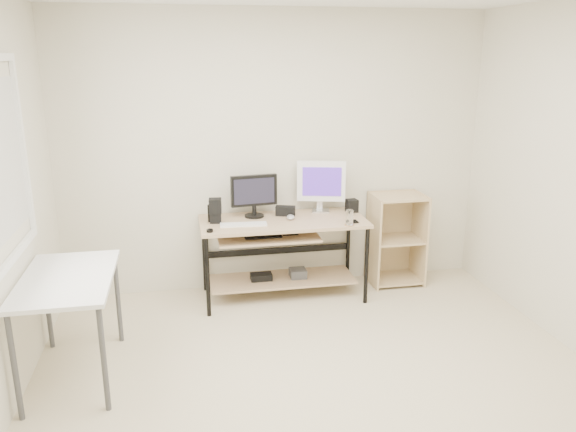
% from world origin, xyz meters
% --- Properties ---
extents(room, '(4.01, 4.01, 2.62)m').
position_xyz_m(room, '(-0.14, 0.04, 1.32)').
color(room, beige).
rests_on(room, ground).
extents(desk, '(1.50, 0.65, 0.75)m').
position_xyz_m(desk, '(-0.03, 1.66, 0.54)').
color(desk, tan).
rests_on(desk, ground).
extents(side_table, '(0.60, 1.00, 0.75)m').
position_xyz_m(side_table, '(-1.68, 0.60, 0.67)').
color(side_table, white).
rests_on(side_table, ground).
extents(shelf_unit, '(0.50, 0.40, 0.90)m').
position_xyz_m(shelf_unit, '(1.15, 1.82, 0.45)').
color(shelf_unit, '#D0B482').
rests_on(shelf_unit, ground).
extents(black_monitor, '(0.43, 0.18, 0.39)m').
position_xyz_m(black_monitor, '(-0.24, 1.80, 0.97)').
color(black_monitor, black).
rests_on(black_monitor, desk).
extents(white_imac, '(0.45, 0.15, 0.49)m').
position_xyz_m(white_imac, '(0.40, 1.86, 1.03)').
color(white_imac, silver).
rests_on(white_imac, desk).
extents(keyboard, '(0.42, 0.14, 0.01)m').
position_xyz_m(keyboard, '(-0.37, 1.55, 0.76)').
color(keyboard, white).
rests_on(keyboard, desk).
extents(mouse, '(0.09, 0.12, 0.04)m').
position_xyz_m(mouse, '(0.07, 1.66, 0.77)').
color(mouse, '#B5B5BB').
rests_on(mouse, desk).
extents(center_speaker, '(0.19, 0.13, 0.09)m').
position_xyz_m(center_speaker, '(0.05, 1.79, 0.79)').
color(center_speaker, black).
rests_on(center_speaker, desk).
extents(speaker_left, '(0.12, 0.12, 0.22)m').
position_xyz_m(speaker_left, '(-0.60, 1.69, 0.86)').
color(speaker_left, black).
rests_on(speaker_left, desk).
extents(speaker_right, '(0.11, 0.11, 0.12)m').
position_xyz_m(speaker_right, '(0.69, 1.80, 0.81)').
color(speaker_right, black).
rests_on(speaker_right, desk).
extents(audio_controller, '(0.09, 0.07, 0.16)m').
position_xyz_m(audio_controller, '(-0.63, 1.72, 0.83)').
color(audio_controller, black).
rests_on(audio_controller, desk).
extents(volume_puck, '(0.06, 0.06, 0.02)m').
position_xyz_m(volume_puck, '(-0.67, 1.42, 0.76)').
color(volume_puck, black).
rests_on(volume_puck, desk).
extents(smartphone, '(0.06, 0.10, 0.01)m').
position_xyz_m(smartphone, '(0.62, 1.47, 0.75)').
color(smartphone, black).
rests_on(smartphone, desk).
extents(coaster, '(0.11, 0.11, 0.01)m').
position_xyz_m(coaster, '(0.54, 1.38, 0.75)').
color(coaster, '#996E45').
rests_on(coaster, desk).
extents(drinking_glass, '(0.09, 0.09, 0.13)m').
position_xyz_m(drinking_glass, '(0.54, 1.38, 0.82)').
color(drinking_glass, white).
rests_on(drinking_glass, coaster).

